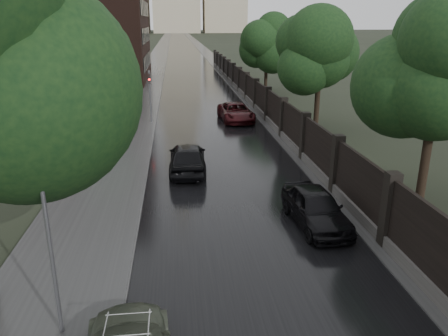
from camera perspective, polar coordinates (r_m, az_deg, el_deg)
road at (r=197.92m, az=-5.86°, el=16.40°), size 8.00×420.00×0.02m
sidewalk_left at (r=197.94m, az=-7.67°, el=16.36°), size 4.00×420.00×0.16m
verge_right at (r=198.06m, az=-4.20°, el=16.46°), size 3.00×420.00×0.08m
fence_right at (r=40.90m, az=3.69°, el=9.61°), size 0.45×75.72×2.70m
tree_left_far at (r=38.24m, az=-15.22°, el=14.78°), size 4.25×4.25×7.39m
tree_right_a at (r=18.79m, az=25.98°, el=9.30°), size 4.08×4.08×7.01m
tree_right_b at (r=31.47m, az=12.43°, el=13.75°), size 4.08×4.08×7.01m
tree_right_c at (r=48.85m, az=5.61°, el=15.67°), size 4.08×4.08×7.01m
lamp_post at (r=10.82m, az=-21.86°, el=-8.72°), size 0.25×0.12×5.11m
traffic_light at (r=33.20m, az=-9.63°, el=9.71°), size 0.16×0.32×4.00m
hatchback_left at (r=22.39m, az=-4.79°, el=1.38°), size 1.97×4.64×1.56m
car_right_near at (r=16.90m, az=11.88°, el=-5.08°), size 2.00×4.33×1.43m
car_right_far at (r=34.13m, az=1.56°, el=7.30°), size 2.62×5.14×1.39m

